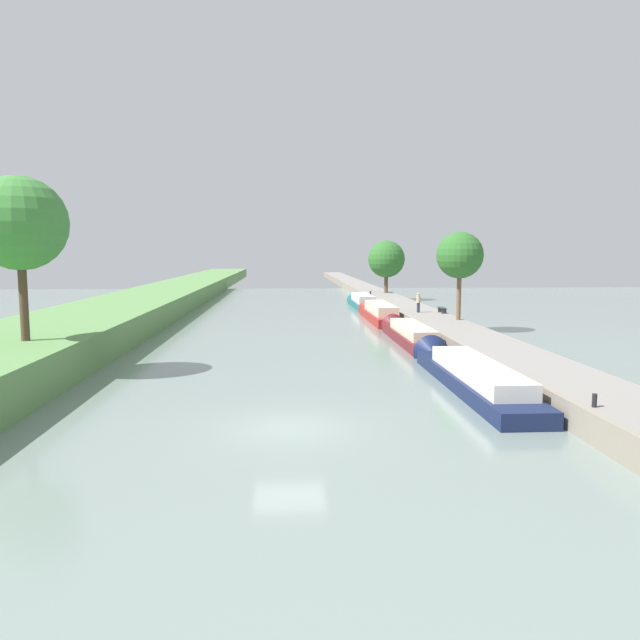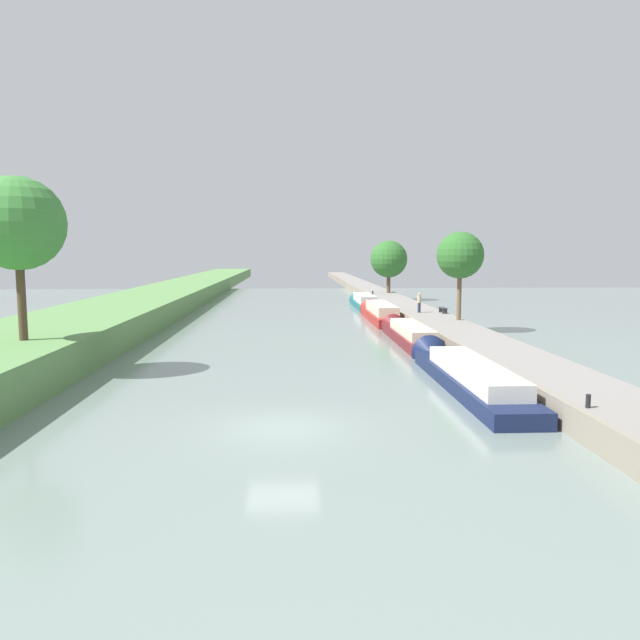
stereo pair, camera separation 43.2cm
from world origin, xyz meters
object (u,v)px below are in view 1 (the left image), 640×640
(mooring_bollard_near, at_px, (594,400))
(narrowboat_navy, at_px, (467,373))
(narrowboat_maroon, at_px, (409,334))
(park_bench, at_px, (442,309))
(person_walking, at_px, (418,302))
(mooring_bollard_far, at_px, (370,293))
(narrowboat_teal, at_px, (361,301))
(narrowboat_red, at_px, (378,313))

(mooring_bollard_near, bearing_deg, narrowboat_navy, 102.88)
(narrowboat_maroon, height_order, park_bench, park_bench)
(person_walking, height_order, mooring_bollard_far, person_walking)
(person_walking, bearing_deg, mooring_bollard_near, -91.92)
(narrowboat_navy, relative_size, mooring_bollard_near, 31.77)
(mooring_bollard_near, bearing_deg, park_bench, 84.52)
(narrowboat_teal, xyz_separation_m, person_walking, (2.78, -16.26, 1.27))
(narrowboat_maroon, distance_m, park_bench, 10.32)
(person_walking, height_order, park_bench, person_walking)
(mooring_bollard_near, bearing_deg, mooring_bollard_far, 90.00)
(narrowboat_red, height_order, person_walking, person_walking)
(narrowboat_navy, relative_size, narrowboat_teal, 1.18)
(mooring_bollard_far, bearing_deg, narrowboat_red, -95.79)
(person_walking, xyz_separation_m, mooring_bollard_far, (-1.04, 21.32, -0.65))
(narrowboat_navy, bearing_deg, mooring_bollard_near, -77.12)
(narrowboat_maroon, relative_size, mooring_bollard_far, 27.93)
(narrowboat_navy, distance_m, park_bench, 23.13)
(mooring_bollard_near, bearing_deg, narrowboat_red, 93.01)
(narrowboat_red, height_order, mooring_bollard_far, narrowboat_red)
(narrowboat_red, bearing_deg, mooring_bollard_far, 84.21)
(mooring_bollard_near, height_order, park_bench, park_bench)
(narrowboat_red, xyz_separation_m, park_bench, (4.75, -3.97, 0.70))
(narrowboat_maroon, bearing_deg, mooring_bollard_near, -85.29)
(narrowboat_maroon, distance_m, mooring_bollard_far, 31.09)
(person_walking, height_order, mooring_bollard_near, person_walking)
(narrowboat_red, height_order, mooring_bollard_near, narrowboat_red)
(narrowboat_red, xyz_separation_m, narrowboat_teal, (0.08, 12.86, -0.05))
(narrowboat_maroon, distance_m, narrowboat_red, 13.12)
(park_bench, bearing_deg, narrowboat_navy, -101.88)
(narrowboat_red, relative_size, mooring_bollard_near, 29.72)
(narrowboat_teal, bearing_deg, mooring_bollard_near, -87.91)
(narrowboat_navy, relative_size, park_bench, 9.53)
(narrowboat_teal, height_order, park_bench, narrowboat_teal)
(narrowboat_teal, relative_size, mooring_bollard_far, 26.85)
(narrowboat_navy, xyz_separation_m, mooring_bollard_near, (1.82, -7.98, 0.68))
(mooring_bollard_near, bearing_deg, narrowboat_teal, 92.09)
(mooring_bollard_near, xyz_separation_m, park_bench, (2.94, 30.60, 0.12))
(narrowboat_navy, xyz_separation_m, mooring_bollard_far, (1.82, 44.51, 0.68))
(narrowboat_navy, bearing_deg, narrowboat_red, 89.99)
(mooring_bollard_far, xyz_separation_m, park_bench, (2.94, -21.88, 0.12))
(narrowboat_red, relative_size, person_walking, 8.06)
(mooring_bollard_near, distance_m, park_bench, 30.74)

